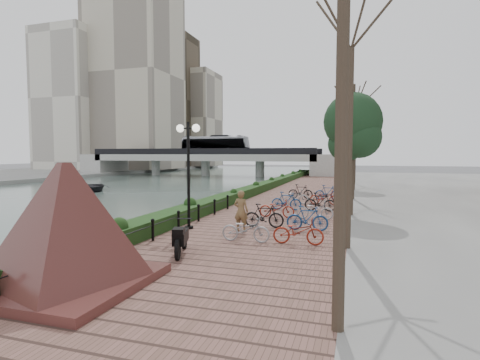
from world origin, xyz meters
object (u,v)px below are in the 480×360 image
at_px(lamppost, 188,151).
at_px(pedestrian, 241,211).
at_px(granite_monument, 66,224).
at_px(boat, 94,187).
at_px(motorcycle, 181,238).

relative_size(lamppost, pedestrian, 2.66).
height_order(granite_monument, pedestrian, granite_monument).
distance_m(lamppost, boat, 23.90).
bearing_deg(lamppost, motorcycle, -68.16).
distance_m(motorcycle, pedestrian, 3.85).
distance_m(pedestrian, boat, 25.31).
bearing_deg(granite_monument, pedestrian, 74.14).
bearing_deg(motorcycle, boat, 116.48).
bearing_deg(boat, granite_monument, -89.64).
bearing_deg(lamppost, pedestrian, 2.75).
bearing_deg(lamppost, boat, 137.68).
xyz_separation_m(granite_monument, motorcycle, (1.26, 3.32, -0.95)).
bearing_deg(pedestrian, granite_monument, 79.07).
bearing_deg(motorcycle, granite_monument, -128.39).
bearing_deg(boat, lamppost, -79.66).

